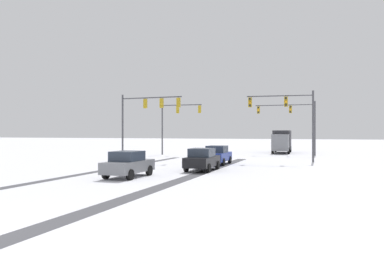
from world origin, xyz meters
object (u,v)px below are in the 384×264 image
object	(u,v)px
traffic_signal_far_left	(176,117)
box_truck_delivery	(282,141)
traffic_signal_near_left	(146,111)
car_grey_third	(128,164)
car_blue_lead	(217,155)
traffic_signal_near_right	(289,112)
traffic_signal_far_right	(293,116)
car_black_second	(202,159)

from	to	relation	value
traffic_signal_far_left	box_truck_delivery	distance (m)	15.03
traffic_signal_near_left	car_grey_third	size ratio (longest dim) A/B	1.58
box_truck_delivery	car_blue_lead	bearing A→B (deg)	-99.84
traffic_signal_far_left	traffic_signal_near_left	bearing A→B (deg)	-85.45
box_truck_delivery	traffic_signal_far_left	bearing A→B (deg)	-144.13
traffic_signal_near_right	car_blue_lead	xyz separation A→B (m)	(-5.79, -3.54, -3.82)
traffic_signal_far_right	car_black_second	xyz separation A→B (m)	(-5.00, -21.25, -3.87)
traffic_signal_near_left	car_grey_third	world-z (taller)	traffic_signal_near_left
traffic_signal_far_left	car_blue_lead	world-z (taller)	traffic_signal_far_left
traffic_signal_near_right	car_black_second	world-z (taller)	traffic_signal_near_right
traffic_signal_near_left	traffic_signal_far_left	bearing A→B (deg)	94.55
traffic_signal_far_right	traffic_signal_far_left	bearing A→B (deg)	-163.87
traffic_signal_far_left	traffic_signal_far_right	distance (m)	14.29
car_blue_lead	car_grey_third	distance (m)	11.24
traffic_signal_near_right	car_black_second	bearing A→B (deg)	-121.03
traffic_signal_far_left	traffic_signal_far_right	bearing A→B (deg)	16.13
box_truck_delivery	car_black_second	bearing A→B (deg)	-97.05
box_truck_delivery	car_grey_third	bearing A→B (deg)	-101.47
traffic_signal_far_left	car_grey_third	bearing A→B (deg)	-76.12
car_black_second	traffic_signal_far_left	bearing A→B (deg)	116.81
traffic_signal_near_right	car_blue_lead	bearing A→B (deg)	-148.52
traffic_signal_far_right	traffic_signal_near_left	xyz separation A→B (m)	(-12.92, -14.14, 0.11)
traffic_signal_far_right	traffic_signal_near_left	size ratio (longest dim) A/B	1.10
traffic_signal_far_right	car_blue_lead	bearing A→B (deg)	-108.72
traffic_signal_near_left	car_blue_lead	world-z (taller)	traffic_signal_near_left
car_grey_third	traffic_signal_near_left	bearing A→B (deg)	110.99
traffic_signal_near_right	car_grey_third	distance (m)	17.23
traffic_signal_near_right	traffic_signal_near_left	distance (m)	13.52
car_grey_third	traffic_signal_far_left	bearing A→B (deg)	103.88
traffic_signal_near_right	car_grey_third	xyz separation A→B (m)	(-8.59, -14.43, -3.82)
car_blue_lead	car_black_second	bearing A→B (deg)	-86.55
traffic_signal_near_left	car_blue_lead	distance (m)	8.72
traffic_signal_far_left	car_grey_third	size ratio (longest dim) A/B	1.58
car_blue_lead	car_black_second	world-z (taller)	same
traffic_signal_far_left	traffic_signal_near_right	size ratio (longest dim) A/B	1.00
traffic_signal_far_left	car_grey_third	distance (m)	23.63
car_blue_lead	car_black_second	size ratio (longest dim) A/B	1.00
traffic_signal_far_left	box_truck_delivery	size ratio (longest dim) A/B	0.87
traffic_signal_near_right	traffic_signal_far_right	bearing A→B (deg)	92.16
traffic_signal_near_left	car_grey_third	bearing A→B (deg)	-69.01
traffic_signal_far_left	traffic_signal_near_left	distance (m)	10.21
traffic_signal_near_left	box_truck_delivery	size ratio (longest dim) A/B	0.87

